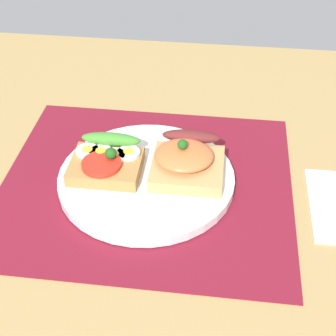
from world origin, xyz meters
The scene contains 5 objects.
ground_plane centered at (0.00, 0.00, -1.60)cm, with size 120.00×90.00×3.20cm, color tan.
placemat centered at (0.00, 0.00, 0.15)cm, with size 40.04×35.69×0.30cm, color maroon.
plate centered at (0.00, 0.00, 0.98)cm, with size 24.28×24.28×1.36cm, color white.
sandwich_egg_tomato centered at (-5.58, 0.34, 3.14)cm, with size 9.60×9.30×4.07cm.
sandwich_salmon centered at (5.36, 1.60, 3.49)cm, with size 9.72×10.65×5.19cm.
Camera 1 is at (9.48, -52.26, 46.39)cm, focal length 54.06 mm.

